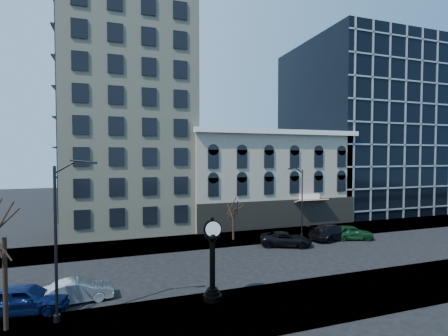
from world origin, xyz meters
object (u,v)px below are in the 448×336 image
object	(u,v)px
car_near_b	(78,291)
street_clock	(212,262)
car_near_a	(25,299)
street_lamp_near	(68,197)

from	to	relation	value
car_near_b	street_clock	bearing A→B (deg)	-114.01
car_near_a	car_near_b	bearing A→B (deg)	-69.56
street_clock	car_near_b	bearing A→B (deg)	171.18
car_near_a	street_clock	bearing A→B (deg)	-92.07
street_clock	car_near_a	size ratio (longest dim) A/B	1.08
street_clock	street_lamp_near	world-z (taller)	street_lamp_near
car_near_a	car_near_b	xyz separation A→B (m)	(2.76, 0.57, -0.14)
street_clock	street_lamp_near	size ratio (longest dim) A/B	0.58
street_clock	street_lamp_near	xyz separation A→B (m)	(-8.13, -0.07, 4.40)
street_lamp_near	car_near_a	distance (m)	6.95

